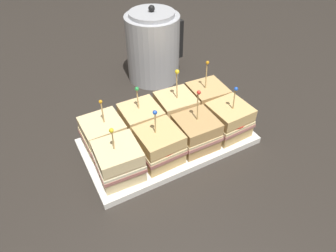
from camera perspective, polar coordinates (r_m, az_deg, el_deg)
name	(u,v)px	position (r m, az deg, el deg)	size (l,w,h in m)	color
ground_plane	(168,144)	(0.81, 0.00, -3.36)	(6.00, 6.00, 0.00)	#2D2823
serving_platter	(168,141)	(0.80, 0.00, -2.90)	(0.44, 0.23, 0.02)	white
sandwich_front_far_left	(119,161)	(0.69, -9.36, -6.66)	(0.10, 0.10, 0.14)	beige
sandwich_front_center_left	(159,146)	(0.72, -1.68, -3.75)	(0.10, 0.10, 0.15)	tan
sandwich_front_center_right	(196,132)	(0.76, 5.35, -1.21)	(0.10, 0.10, 0.16)	tan
sandwich_front_far_right	(229,120)	(0.80, 11.48, 1.16)	(0.10, 0.10, 0.15)	tan
sandwich_back_far_left	(103,134)	(0.76, -12.20, -1.57)	(0.10, 0.10, 0.15)	beige
sandwich_back_center_left	(141,122)	(0.78, -5.10, 0.85)	(0.10, 0.10, 0.15)	#DBB77A
sandwich_back_center_right	(176,110)	(0.82, 1.50, 3.13)	(0.11, 0.11, 0.17)	#DBB77A
sandwich_back_far_right	(207,100)	(0.87, 7.40, 4.99)	(0.11, 0.11, 0.17)	tan
kettle_steel	(153,47)	(1.02, -2.84, 14.80)	(0.20, 0.18, 0.25)	#B7BABF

